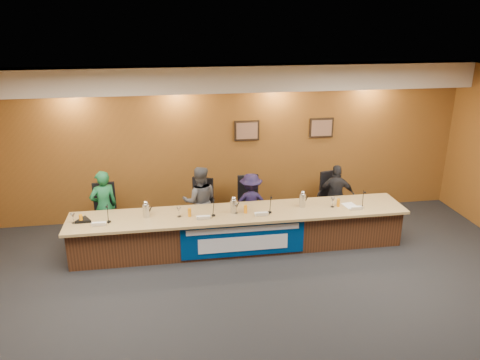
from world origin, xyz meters
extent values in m
plane|color=black|center=(0.00, 0.00, 0.00)|extent=(10.00, 10.00, 0.00)
cube|color=silver|center=(0.00, 0.00, 3.20)|extent=(10.00, 8.00, 0.04)
cube|color=brown|center=(0.00, 4.00, 1.60)|extent=(10.00, 0.04, 3.20)
cube|color=beige|center=(0.00, 3.75, 2.95)|extent=(10.00, 0.50, 0.50)
cube|color=#432514|center=(0.00, 2.40, 0.35)|extent=(6.00, 0.80, 0.70)
cube|color=#9F814E|center=(0.00, 2.35, 0.72)|extent=(6.10, 0.95, 0.05)
cube|color=navy|center=(0.00, 1.99, 0.38)|extent=(2.20, 0.02, 0.65)
cube|color=silver|center=(0.00, 1.97, 0.58)|extent=(2.00, 0.01, 0.10)
cube|color=silver|center=(0.00, 1.97, 0.30)|extent=(1.60, 0.01, 0.28)
cube|color=black|center=(0.40, 3.97, 1.85)|extent=(0.52, 0.04, 0.42)
cube|color=black|center=(2.00, 3.97, 1.85)|extent=(0.52, 0.04, 0.42)
imported|color=#155A30|center=(-2.47, 3.09, 0.71)|extent=(0.61, 0.52, 1.41)
imported|color=#444549|center=(-0.67, 3.09, 0.70)|extent=(0.70, 0.56, 1.40)
imported|color=#191232|center=(0.34, 3.09, 0.60)|extent=(0.81, 0.51, 1.21)
imported|color=black|center=(2.09, 3.09, 0.65)|extent=(0.81, 0.50, 1.29)
cube|color=black|center=(-2.47, 3.19, 0.48)|extent=(0.53, 0.53, 0.08)
cube|color=black|center=(-0.67, 3.19, 0.48)|extent=(0.63, 0.63, 0.08)
cube|color=black|center=(0.34, 3.19, 0.48)|extent=(0.49, 0.49, 0.08)
cube|color=black|center=(2.09, 3.19, 0.48)|extent=(0.58, 0.58, 0.08)
cube|color=white|center=(-2.45, 2.12, 0.80)|extent=(0.24, 0.08, 0.10)
cylinder|color=black|center=(-2.30, 2.27, 0.76)|extent=(0.07, 0.07, 0.02)
cylinder|color=orange|center=(-2.76, 2.32, 0.82)|extent=(0.06, 0.06, 0.15)
cylinder|color=silver|center=(-2.89, 2.32, 0.84)|extent=(0.08, 0.08, 0.18)
cube|color=white|center=(-0.68, 2.11, 0.80)|extent=(0.24, 0.08, 0.10)
cylinder|color=black|center=(-0.49, 2.26, 0.76)|extent=(0.07, 0.07, 0.02)
cylinder|color=orange|center=(-0.91, 2.30, 0.82)|extent=(0.06, 0.06, 0.15)
cylinder|color=silver|center=(-1.09, 2.31, 0.84)|extent=(0.08, 0.08, 0.18)
cube|color=white|center=(0.35, 2.10, 0.80)|extent=(0.24, 0.08, 0.10)
cylinder|color=black|center=(0.52, 2.23, 0.76)|extent=(0.07, 0.07, 0.02)
cylinder|color=orange|center=(0.09, 2.29, 0.82)|extent=(0.06, 0.06, 0.15)
cylinder|color=silver|center=(-0.08, 2.30, 0.84)|extent=(0.08, 0.08, 0.18)
cube|color=white|center=(2.12, 2.09, 0.80)|extent=(0.24, 0.08, 0.10)
cylinder|color=black|center=(2.26, 2.22, 0.76)|extent=(0.07, 0.07, 0.02)
cylinder|color=orange|center=(1.84, 2.32, 0.82)|extent=(0.06, 0.06, 0.15)
cylinder|color=silver|center=(1.73, 2.31, 0.84)|extent=(0.08, 0.08, 0.18)
cylinder|color=silver|center=(-1.66, 2.39, 0.87)|extent=(0.12, 0.12, 0.24)
cylinder|color=silver|center=(-0.12, 2.34, 0.87)|extent=(0.12, 0.12, 0.25)
cylinder|color=silver|center=(1.18, 2.41, 0.88)|extent=(0.12, 0.12, 0.25)
cylinder|color=black|center=(-2.73, 2.37, 0.78)|extent=(0.32, 0.32, 0.05)
cube|color=white|center=(2.08, 2.31, 0.75)|extent=(0.26, 0.33, 0.01)
camera|label=1|loc=(-1.22, -5.31, 4.16)|focal=35.00mm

